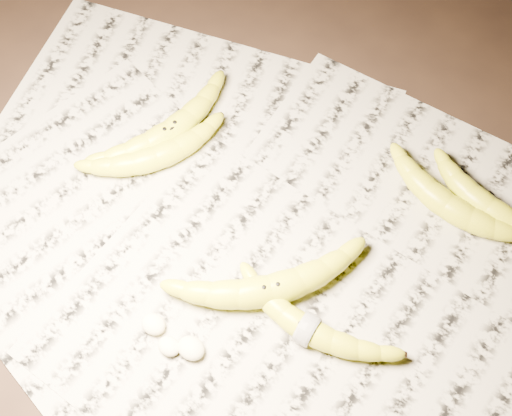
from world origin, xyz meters
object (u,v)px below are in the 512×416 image
Objects in this scene: banana_center at (270,289)px; banana_upper_b at (489,207)px; banana_left_a at (170,130)px; banana_upper_a at (448,204)px; banana_taped at (307,328)px; banana_left_b at (156,156)px.

banana_center reaches higher than banana_upper_b.
banana_left_a is 1.09× the size of banana_upper_a.
banana_upper_a is at bearing 72.92° from banana_taped.
banana_left_a and banana_upper_a have the same top height.
banana_left_a is at bearing 153.87° from banana_taped.
banana_taped is 1.05× the size of banana_upper_a.
banana_upper_a is (0.38, 0.11, 0.00)m from banana_left_a.
banana_center is (0.24, -0.07, 0.00)m from banana_left_b.
banana_upper_a and banana_upper_b have the same top height.
banana_left_a is 0.39m from banana_upper_a.
banana_upper_a is (0.06, 0.25, 0.00)m from banana_taped.
banana_upper_b is (0.05, 0.03, -0.00)m from banana_upper_a.
banana_left_b is at bearing -148.85° from banana_upper_b.
banana_left_a is 1.17× the size of banana_upper_b.
banana_upper_a is 0.05m from banana_upper_b.
banana_upper_b is at bearing 65.40° from banana_taped.
banana_center is 0.27m from banana_upper_a.
banana_upper_b is at bearing 36.15° from banana_upper_a.
banana_left_b is 0.81× the size of banana_center.
banana_upper_a is (0.13, 0.23, -0.00)m from banana_center.
banana_center reaches higher than banana_left_a.
banana_upper_b is (0.11, 0.28, 0.00)m from banana_taped.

